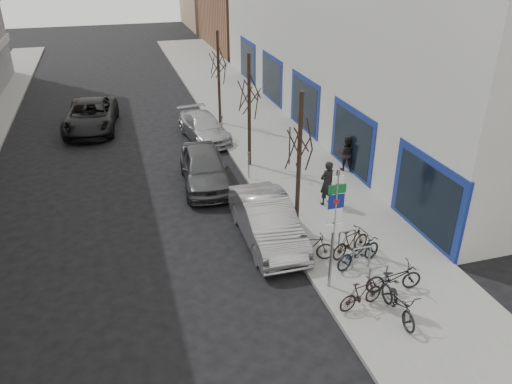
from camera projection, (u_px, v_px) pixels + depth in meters
ground at (256, 304)px, 15.28m from camera, size 120.00×120.00×0.00m
sidewalk_east at (286, 161)px, 24.94m from camera, size 5.00×70.00×0.15m
commercial_building at (445, 29)px, 31.01m from camera, size 20.00×32.00×10.00m
brick_building_far at (268, 6)px, 51.00m from camera, size 12.00×14.00×8.00m
highway_sign_pole at (334, 223)px, 14.77m from camera, size 0.55×0.10×4.20m
bike_rack at (362, 255)px, 16.45m from camera, size 0.66×2.26×0.83m
tree_near at (300, 131)px, 17.08m from camera, size 1.80×1.80×5.50m
tree_mid at (249, 84)px, 22.65m from camera, size 1.80×1.80×5.50m
tree_far at (218, 56)px, 28.21m from camera, size 1.80×1.80×5.50m
meter_front at (290, 221)px, 17.98m from camera, size 0.10×0.08×1.27m
meter_mid at (249, 162)px, 22.69m from camera, size 0.10×0.08×1.27m
meter_back at (222, 124)px, 27.40m from camera, size 0.10×0.08×1.27m
bike_near_left at (399, 300)px, 14.29m from camera, size 0.66×1.94×1.17m
bike_near_right at (361, 294)px, 14.71m from camera, size 1.62×0.76×0.95m
bike_mid_curb at (359, 250)px, 16.61m from camera, size 2.00×1.18×1.17m
bike_mid_inner at (311, 247)px, 16.89m from camera, size 1.76×0.89×1.02m
bike_far_curb at (394, 275)px, 15.38m from camera, size 1.87×0.71×1.12m
bike_far_inner at (351, 242)px, 17.15m from camera, size 1.79×1.07×1.04m
parked_car_front at (267, 221)px, 18.14m from camera, size 1.78×5.05×1.66m
parked_car_mid at (204, 168)px, 22.34m from camera, size 2.37×5.10×1.69m
parked_car_back at (204, 127)px, 27.61m from camera, size 2.59×5.02×1.39m
lane_car at (91, 116)px, 29.00m from camera, size 3.38×6.25×1.66m
pedestrian_near at (327, 183)px, 20.35m from camera, size 0.79×0.63×1.90m
pedestrian_far at (346, 153)px, 23.48m from camera, size 0.75×0.67×1.69m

